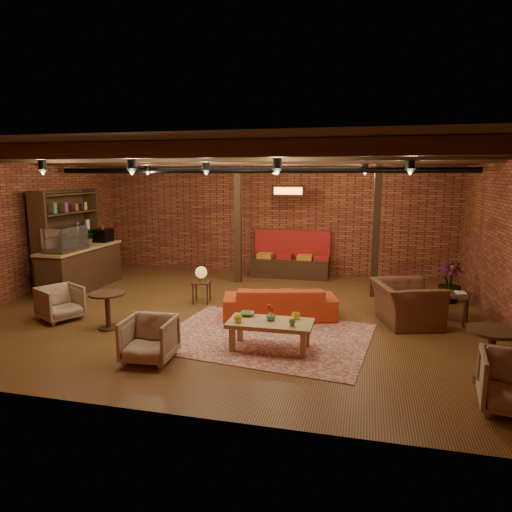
% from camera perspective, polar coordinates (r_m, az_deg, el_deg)
% --- Properties ---
extents(floor, '(10.00, 10.00, 0.00)m').
position_cam_1_polar(floor, '(9.33, -3.01, -7.06)').
color(floor, '#36210D').
rests_on(floor, ground).
extents(ceiling, '(10.00, 8.00, 0.02)m').
position_cam_1_polar(ceiling, '(8.93, -3.20, 12.97)').
color(ceiling, black).
rests_on(ceiling, wall_back).
extents(wall_back, '(10.00, 0.02, 3.20)m').
position_cam_1_polar(wall_back, '(12.85, 2.04, 4.95)').
color(wall_back, maroon).
rests_on(wall_back, ground).
extents(wall_front, '(10.00, 0.02, 3.20)m').
position_cam_1_polar(wall_front, '(5.34, -15.52, -2.72)').
color(wall_front, maroon).
rests_on(wall_front, ground).
extents(wall_left, '(0.02, 8.00, 3.20)m').
position_cam_1_polar(wall_left, '(11.47, -27.83, 3.17)').
color(wall_left, maroon).
rests_on(wall_left, ground).
extents(wall_right, '(0.02, 8.00, 3.20)m').
position_cam_1_polar(wall_right, '(8.95, 29.25, 1.42)').
color(wall_right, maroon).
rests_on(wall_right, ground).
extents(ceiling_beams, '(9.80, 6.40, 0.22)m').
position_cam_1_polar(ceiling_beams, '(8.92, -3.19, 12.20)').
color(ceiling_beams, black).
rests_on(ceiling_beams, ceiling).
extents(ceiling_pipe, '(9.60, 0.12, 0.12)m').
position_cam_1_polar(ceiling_pipe, '(10.46, -0.61, 10.64)').
color(ceiling_pipe, black).
rests_on(ceiling_pipe, ceiling).
extents(post_left, '(0.16, 0.16, 3.20)m').
position_cam_1_polar(post_left, '(11.64, -2.26, 4.42)').
color(post_left, black).
rests_on(post_left, ground).
extents(post_right, '(0.16, 0.16, 3.20)m').
position_cam_1_polar(post_right, '(10.60, 14.81, 3.53)').
color(post_right, black).
rests_on(post_right, ground).
extents(service_counter, '(0.80, 2.50, 1.60)m').
position_cam_1_polar(service_counter, '(11.80, -21.03, -0.10)').
color(service_counter, black).
rests_on(service_counter, ground).
extents(plant_counter, '(0.35, 0.39, 0.30)m').
position_cam_1_polar(plant_counter, '(11.85, -20.21, 2.05)').
color(plant_counter, '#337F33').
rests_on(plant_counter, service_counter).
extents(shelving_hutch, '(0.52, 2.00, 2.40)m').
position_cam_1_polar(shelving_hutch, '(12.05, -22.45, 1.94)').
color(shelving_hutch, black).
rests_on(shelving_hutch, ground).
extents(banquette, '(2.10, 0.70, 1.00)m').
position_cam_1_polar(banquette, '(12.45, 4.30, -0.34)').
color(banquette, '#A91E1C').
rests_on(banquette, ground).
extents(service_sign, '(0.86, 0.06, 0.30)m').
position_cam_1_polar(service_sign, '(11.81, 4.06, 8.13)').
color(service_sign, orange).
rests_on(service_sign, ceiling).
extents(ceiling_spotlights, '(6.40, 4.40, 0.28)m').
position_cam_1_polar(ceiling_spotlights, '(8.92, -3.18, 10.78)').
color(ceiling_spotlights, black).
rests_on(ceiling_spotlights, ceiling).
extents(rug, '(3.76, 3.06, 0.01)m').
position_cam_1_polar(rug, '(7.98, 1.15, -10.03)').
color(rug, maroon).
rests_on(rug, floor).
extents(sofa, '(2.30, 1.34, 0.63)m').
position_cam_1_polar(sofa, '(8.92, 2.97, -5.76)').
color(sofa, '#AB3317').
rests_on(sofa, floor).
extents(coffee_table, '(1.35, 0.68, 0.71)m').
position_cam_1_polar(coffee_table, '(7.33, 1.69, -8.54)').
color(coffee_table, olive).
rests_on(coffee_table, floor).
extents(side_table_lamp, '(0.44, 0.44, 0.81)m').
position_cam_1_polar(side_table_lamp, '(9.93, -6.86, -2.40)').
color(side_table_lamp, black).
rests_on(side_table_lamp, floor).
extents(round_table_left, '(0.64, 0.64, 0.67)m').
position_cam_1_polar(round_table_left, '(8.68, -18.08, -5.77)').
color(round_table_left, black).
rests_on(round_table_left, floor).
extents(armchair_a, '(0.92, 0.94, 0.73)m').
position_cam_1_polar(armchair_a, '(9.55, -23.29, -5.22)').
color(armchair_a, '#B7A38E').
rests_on(armchair_a, floor).
extents(armchair_b, '(0.75, 0.71, 0.74)m').
position_cam_1_polar(armchair_b, '(7.08, -13.20, -9.83)').
color(armchair_b, '#B7A38E').
rests_on(armchair_b, floor).
extents(armchair_right, '(1.11, 1.39, 1.06)m').
position_cam_1_polar(armchair_right, '(8.93, 18.29, -4.82)').
color(armchair_right, brown).
rests_on(armchair_right, floor).
extents(side_table_book, '(0.65, 0.65, 0.60)m').
position_cam_1_polar(side_table_book, '(9.33, 23.59, -4.53)').
color(side_table_book, black).
rests_on(side_table_book, floor).
extents(round_table_right, '(0.64, 0.64, 0.75)m').
position_cam_1_polar(round_table_right, '(6.88, 27.35, -10.15)').
color(round_table_right, black).
rests_on(round_table_right, floor).
extents(plant_tall, '(1.91, 1.91, 2.70)m').
position_cam_1_polar(plant_tall, '(10.66, 23.39, 1.71)').
color(plant_tall, '#4C7F4C').
rests_on(plant_tall, floor).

